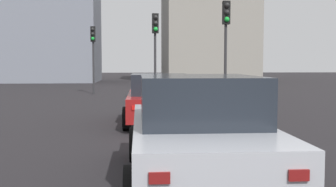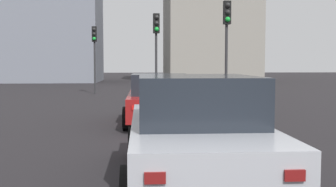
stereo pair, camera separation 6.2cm
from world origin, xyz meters
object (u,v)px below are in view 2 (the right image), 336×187
Objects in this scene: car_red_lead at (160,99)px; car_silver_second at (195,132)px; traffic_light_near_right at (227,32)px; traffic_light_near_left at (94,45)px; traffic_light_far_left at (156,39)px.

car_red_lead is 0.91× the size of car_silver_second.
traffic_light_near_right is (9.98, -2.58, 2.26)m from car_silver_second.
car_silver_second is 10.55m from traffic_light_near_right.
traffic_light_near_left reaches higher than car_red_lead.
traffic_light_near_left is (12.30, 3.27, 2.14)m from car_red_lead.
car_red_lead is at bearing -39.20° from traffic_light_near_right.
traffic_light_near_left is 0.97× the size of traffic_light_far_left.
car_red_lead is 5.18m from traffic_light_near_right.
car_red_lead is at bearing 2.19° from car_silver_second.
traffic_light_far_left is (-5.51, -3.44, 0.08)m from traffic_light_near_left.
traffic_light_near_left is 10.53m from traffic_light_near_right.
traffic_light_near_right is 1.03× the size of traffic_light_far_left.
traffic_light_near_left is (18.58, 3.49, 2.09)m from car_silver_second.
traffic_light_near_right reaches higher than car_red_lead.
car_red_lead is 12.90m from traffic_light_near_left.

